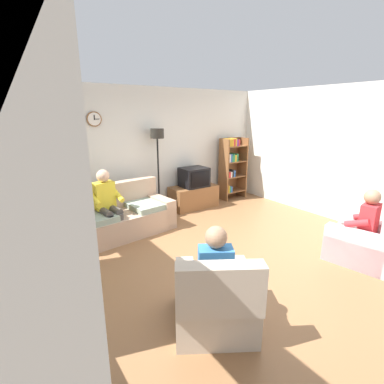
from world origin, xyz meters
name	(u,v)px	position (x,y,z in m)	size (l,w,h in m)	color
ground_plane	(231,254)	(0.00, 0.00, 0.00)	(12.00, 12.00, 0.00)	#8C603D
back_wall_assembly	(152,151)	(0.00, 2.66, 1.35)	(6.20, 0.17, 2.70)	silver
left_wall_assembly	(3,206)	(-2.86, 0.03, 1.34)	(0.12, 5.80, 2.70)	silver
right_wall	(340,155)	(2.86, 0.00, 1.35)	(0.12, 5.80, 2.70)	silver
couch	(120,218)	(-1.15, 1.76, 0.31)	(1.98, 1.08, 0.90)	tan
tv_stand	(193,197)	(0.84, 2.25, 0.26)	(1.10, 0.56, 0.51)	brown
tv	(194,177)	(0.84, 2.23, 0.73)	(0.60, 0.49, 0.44)	black
bookshelf	(231,166)	(2.06, 2.32, 0.86)	(0.68, 0.36, 1.56)	brown
floor_lamp	(158,148)	(-0.01, 2.35, 1.45)	(0.28, 0.28, 1.85)	black
armchair_near_window	(215,301)	(-1.20, -1.07, 0.29)	(1.14, 1.17, 0.90)	#BCAD99
armchair_near_bookshelf	(364,243)	(1.50, -1.28, 0.29)	(0.95, 1.01, 0.90)	beige
person_on_couch	(107,201)	(-1.38, 1.65, 0.70)	(0.54, 0.57, 1.24)	yellow
person_in_left_armchair	(214,270)	(-1.16, -0.99, 0.60)	(0.61, 0.64, 1.12)	#3372B2
person_in_right_armchair	(361,222)	(1.49, -1.19, 0.60)	(0.56, 0.58, 1.12)	red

